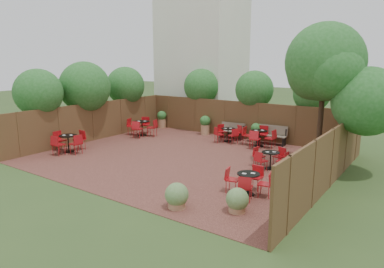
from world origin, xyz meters
The scene contains 13 objects.
ground centered at (0.00, 0.00, 0.00)m, with size 80.00×80.00×0.00m, color #354F23.
courtyard_paving centered at (0.00, 0.00, 0.01)m, with size 12.00×10.00×0.02m, color #3E1F19.
fence_back centered at (0.00, 5.00, 1.00)m, with size 12.00×0.08×2.00m, color brown.
fence_left centered at (-6.00, 0.00, 1.00)m, with size 0.08×10.00×2.00m, color brown.
fence_right centered at (6.00, 0.00, 1.00)m, with size 0.08×10.00×2.00m, color brown.
neighbour_building centered at (-4.50, 8.00, 4.00)m, with size 5.00×4.00×8.00m, color silver.
overhang_foliage centered at (-2.16, 2.13, 2.69)m, with size 15.66×10.37×2.64m.
courtyard_tree centered at (4.97, 2.18, 3.94)m, with size 3.03×2.97×5.58m.
park_bench_left centered at (-0.25, 4.62, 0.45)m, with size 1.40×0.57×0.84m.
park_bench_right centered at (2.00, 4.63, 0.51)m, with size 1.55×0.57×0.94m.
bistro_tables centered at (-0.66, 1.12, 0.46)m, with size 10.65×7.71×0.94m.
planters centered at (-0.80, 3.84, 0.57)m, with size 10.74×4.49×1.08m.
low_shrubs centered at (4.17, -3.09, 0.36)m, with size 3.47×4.17×0.74m.
Camera 1 is at (8.70, -11.79, 4.21)m, focal length 32.86 mm.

